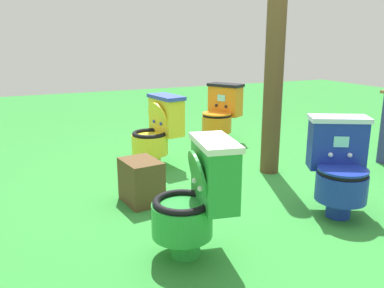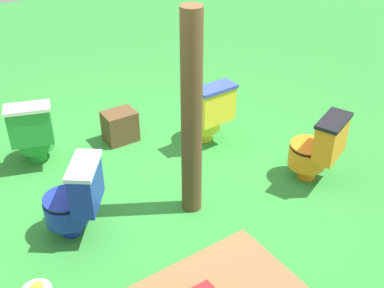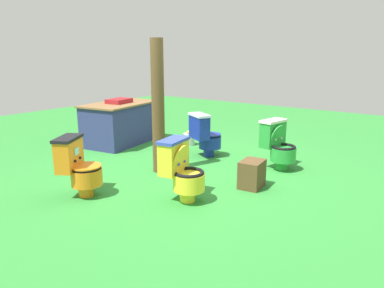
{
  "view_description": "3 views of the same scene",
  "coord_description": "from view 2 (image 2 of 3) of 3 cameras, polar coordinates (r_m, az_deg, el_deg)",
  "views": [
    {
      "loc": [
        2.94,
        -1.96,
        1.31
      ],
      "look_at": [
        -0.52,
        -0.39,
        0.3
      ],
      "focal_mm": 38.33,
      "sensor_mm": 36.0,
      "label": 1
    },
    {
      "loc": [
        1.26,
        3.55,
        2.96
      ],
      "look_at": [
        -0.39,
        0.09,
        0.51
      ],
      "focal_mm": 46.37,
      "sensor_mm": 36.0,
      "label": 2
    },
    {
      "loc": [
        -4.04,
        -3.09,
        1.68
      ],
      "look_at": [
        -0.09,
        -0.13,
        0.44
      ],
      "focal_mm": 34.09,
      "sensor_mm": 36.0,
      "label": 3
    }
  ],
  "objects": [
    {
      "name": "ground",
      "position": [
        4.8,
        -4.67,
        -5.69
      ],
      "size": [
        14.0,
        14.0,
        0.0
      ],
      "primitive_type": "plane",
      "color": "#2D8433"
    },
    {
      "name": "small_crate",
      "position": [
        5.54,
        -8.27,
        2.03
      ],
      "size": [
        0.38,
        0.3,
        0.35
      ],
      "primitive_type": "cube",
      "rotation": [
        0.0,
        0.0,
        3.26
      ],
      "color": "brown",
      "rests_on": "ground"
    },
    {
      "name": "toilet_yellow",
      "position": [
        5.35,
        1.95,
        3.64
      ],
      "size": [
        0.48,
        0.55,
        0.73
      ],
      "rotation": [
        0.0,
        0.0,
        3.31
      ],
      "color": "yellow",
      "rests_on": "ground"
    },
    {
      "name": "wooden_post",
      "position": [
        4.09,
        -0.04,
        2.97
      ],
      "size": [
        0.18,
        0.18,
        1.88
      ],
      "primitive_type": "cylinder",
      "color": "brown",
      "rests_on": "ground"
    },
    {
      "name": "toilet_orange",
      "position": [
        4.91,
        14.26,
        -0.44
      ],
      "size": [
        0.6,
        0.63,
        0.73
      ],
      "rotation": [
        0.0,
        0.0,
        3.67
      ],
      "color": "orange",
      "rests_on": "ground"
    },
    {
      "name": "toilet_blue",
      "position": [
        4.24,
        -13.3,
        -6.15
      ],
      "size": [
        0.62,
        0.59,
        0.73
      ],
      "rotation": [
        0.0,
        0.0,
        4.22
      ],
      "color": "#192D9E",
      "rests_on": "ground"
    },
    {
      "name": "toilet_green",
      "position": [
        5.24,
        -17.84,
        1.28
      ],
      "size": [
        0.49,
        0.56,
        0.73
      ],
      "rotation": [
        0.0,
        0.0,
        2.95
      ],
      "color": "green",
      "rests_on": "ground"
    }
  ]
}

